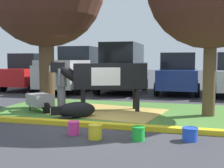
# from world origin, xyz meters

# --- Properties ---
(ground_plane) EXTENTS (80.00, 80.00, 0.00)m
(ground_plane) POSITION_xyz_m (0.00, 0.00, 0.00)
(ground_plane) COLOR #38383D
(grass_island) EXTENTS (8.34, 4.24, 0.02)m
(grass_island) POSITION_xyz_m (0.54, 1.71, 0.01)
(grass_island) COLOR #477A33
(grass_island) RESTS_ON ground
(curb_yellow) EXTENTS (9.54, 0.24, 0.12)m
(curb_yellow) POSITION_xyz_m (0.54, -0.56, 0.06)
(curb_yellow) COLOR yellow
(curb_yellow) RESTS_ON ground
(hay_bedding) EXTENTS (3.58, 2.93, 0.04)m
(hay_bedding) POSITION_xyz_m (0.24, 1.39, 0.03)
(hay_bedding) COLOR tan
(hay_bedding) RESTS_ON ground
(cow_holstein) EXTENTS (3.03, 1.48, 1.61)m
(cow_holstein) POSITION_xyz_m (0.09, 1.55, 1.15)
(cow_holstein) COLOR black
(cow_holstein) RESTS_ON ground
(calf_lying) EXTENTS (1.25, 1.03, 0.48)m
(calf_lying) POSITION_xyz_m (-0.47, 0.30, 0.24)
(calf_lying) COLOR black
(calf_lying) RESTS_ON ground
(person_handler) EXTENTS (0.34, 0.52, 1.63)m
(person_handler) POSITION_xyz_m (-1.30, 1.12, 0.87)
(person_handler) COLOR slate
(person_handler) RESTS_ON ground
(wheelbarrow) EXTENTS (1.45, 1.26, 0.63)m
(wheelbarrow) POSITION_xyz_m (-1.96, 0.94, 0.39)
(wheelbarrow) COLOR gray
(wheelbarrow) RESTS_ON ground
(bucket_pink) EXTENTS (0.28, 0.28, 0.30)m
(bucket_pink) POSITION_xyz_m (0.18, -1.39, 0.16)
(bucket_pink) COLOR #EA3893
(bucket_pink) RESTS_ON ground
(bucket_yellow) EXTENTS (0.31, 0.31, 0.31)m
(bucket_yellow) POSITION_xyz_m (0.76, -1.59, 0.16)
(bucket_yellow) COLOR yellow
(bucket_yellow) RESTS_ON ground
(bucket_green) EXTENTS (0.29, 0.29, 0.30)m
(bucket_green) POSITION_xyz_m (1.68, -1.47, 0.16)
(bucket_green) COLOR green
(bucket_green) RESTS_ON ground
(bucket_blue) EXTENTS (0.34, 0.34, 0.28)m
(bucket_blue) POSITION_xyz_m (2.72, -1.21, 0.15)
(bucket_blue) COLOR blue
(bucket_blue) RESTS_ON ground
(sedan_red) EXTENTS (2.04, 4.41, 2.02)m
(sedan_red) POSITION_xyz_m (-6.03, 7.24, 0.98)
(sedan_red) COLOR red
(sedan_red) RESTS_ON ground
(pickup_truck_black) EXTENTS (2.24, 5.41, 2.42)m
(pickup_truck_black) POSITION_xyz_m (-3.46, 7.26, 1.11)
(pickup_truck_black) COLOR #B7B7BC
(pickup_truck_black) RESTS_ON ground
(suv_black) EXTENTS (2.14, 4.61, 2.52)m
(suv_black) POSITION_xyz_m (-0.70, 7.25, 1.27)
(suv_black) COLOR black
(suv_black) RESTS_ON ground
(sedan_blue) EXTENTS (2.04, 4.41, 2.02)m
(sedan_blue) POSITION_xyz_m (2.09, 7.49, 0.98)
(sedan_blue) COLOR navy
(sedan_blue) RESTS_ON ground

